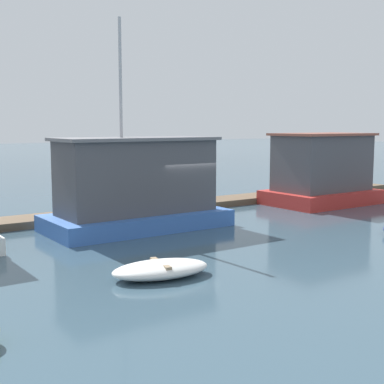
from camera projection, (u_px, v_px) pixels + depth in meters
name	position (u px, v px, depth m)	size (l,w,h in m)	color
ground_plane	(178.00, 224.00, 21.73)	(200.00, 200.00, 0.00)	#385160
dock_walkway	(140.00, 210.00, 24.28)	(33.80, 1.79, 0.30)	brown
houseboat_blue	(137.00, 187.00, 20.54)	(6.98, 3.36, 7.89)	#3866B7
houseboat_red	(322.00, 171.00, 27.02)	(5.53, 3.64, 3.58)	red
dinghy_white	(161.00, 269.00, 14.04)	(2.84, 1.83, 0.44)	white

